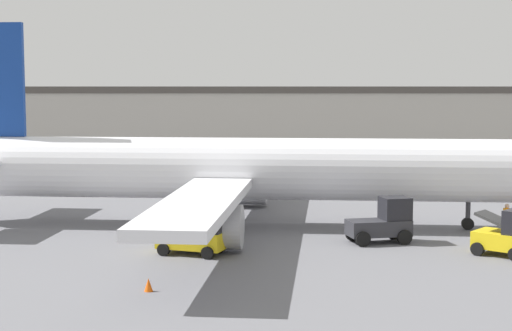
# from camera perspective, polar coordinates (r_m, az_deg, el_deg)

# --- Properties ---
(ground_plane) EXTENTS (400.00, 400.00, 0.00)m
(ground_plane) POSITION_cam_1_polar(r_m,az_deg,el_deg) (47.19, -0.00, -4.44)
(ground_plane) COLOR slate
(terminal_building) EXTENTS (94.74, 13.09, 8.45)m
(terminal_building) POSITION_cam_1_polar(r_m,az_deg,el_deg) (87.31, -2.67, 2.98)
(terminal_building) COLOR #ADA89E
(terminal_building) RESTS_ON ground_plane
(airplane) EXTENTS (41.75, 37.26, 12.22)m
(airplane) POSITION_cam_1_polar(r_m,az_deg,el_deg) (46.82, -1.29, -0.31)
(airplane) COLOR white
(airplane) RESTS_ON ground_plane
(ground_crew_worker) EXTENTS (0.40, 0.40, 1.83)m
(ground_crew_worker) POSITION_cam_1_polar(r_m,az_deg,el_deg) (46.05, 17.76, -3.72)
(ground_crew_worker) COLOR #1E2338
(ground_crew_worker) RESTS_ON ground_plane
(baggage_tug) EXTENTS (3.70, 2.76, 2.46)m
(baggage_tug) POSITION_cam_1_polar(r_m,az_deg,el_deg) (39.13, -4.25, -4.92)
(baggage_tug) COLOR yellow
(baggage_tug) RESTS_ON ground_plane
(belt_loader_truck) EXTENTS (3.31, 3.26, 2.34)m
(belt_loader_truck) POSITION_cam_1_polar(r_m,az_deg,el_deg) (40.71, 17.90, -4.78)
(belt_loader_truck) COLOR yellow
(belt_loader_truck) RESTS_ON ground_plane
(pushback_tug) EXTENTS (3.58, 2.44, 2.45)m
(pushback_tug) POSITION_cam_1_polar(r_m,az_deg,el_deg) (42.63, 9.28, -4.08)
(pushback_tug) COLOR #2D2D33
(pushback_tug) RESTS_ON ground_plane
(safety_cone_near) EXTENTS (0.36, 0.36, 0.55)m
(safety_cone_near) POSITION_cam_1_polar(r_m,az_deg,el_deg) (32.58, -7.83, -8.59)
(safety_cone_near) COLOR #EF590F
(safety_cone_near) RESTS_ON ground_plane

